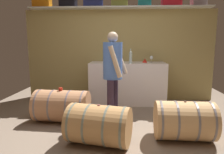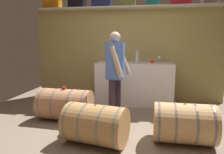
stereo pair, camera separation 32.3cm
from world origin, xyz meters
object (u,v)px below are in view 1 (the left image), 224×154
at_px(tasting_cup, 61,89).
at_px(toolcase_navy, 93,2).
at_px(winemaker_pouring, 113,67).
at_px(toolcase_orange, 42,0).
at_px(toolcase_red, 171,1).
at_px(wine_glass, 151,58).
at_px(wine_barrel_flank, 184,121).
at_px(work_cabinet, 127,83).
at_px(wine_barrel_near, 62,106).
at_px(toolcase_grey, 199,0).
at_px(red_funnel, 145,60).
at_px(wine_bottle_clear, 131,57).
at_px(toolcase_teal, 144,1).
at_px(wine_barrel_far, 99,125).
at_px(toolcase_black, 68,3).

bearing_deg(tasting_cup, toolcase_navy, 75.61).
bearing_deg(winemaker_pouring, toolcase_orange, -116.10).
bearing_deg(toolcase_red, wine_glass, -161.46).
xyz_separation_m(wine_barrel_flank, winemaker_pouring, (-1.06, 0.68, 0.68)).
distance_m(work_cabinet, wine_barrel_near, 1.72).
bearing_deg(wine_barrel_near, toolcase_grey, 32.15).
bearing_deg(wine_barrel_flank, winemaker_pouring, 148.59).
height_order(toolcase_orange, wine_glass, toolcase_orange).
bearing_deg(wine_barrel_near, winemaker_pouring, 9.83).
bearing_deg(red_funnel, wine_bottle_clear, -148.77).
xyz_separation_m(toolcase_orange, wine_barrel_flank, (2.79, -2.06, -2.08)).
distance_m(toolcase_grey, work_cabinet, 2.44).
height_order(toolcase_grey, winemaker_pouring, toolcase_grey).
bearing_deg(toolcase_teal, wine_barrel_far, -106.81).
height_order(red_funnel, wine_barrel_flank, red_funnel).
height_order(toolcase_orange, red_funnel, toolcase_orange).
bearing_deg(toolcase_grey, tasting_cup, -155.90).
bearing_deg(wine_barrel_near, wine_barrel_far, -43.06).
relative_size(toolcase_teal, work_cabinet, 0.17).
distance_m(toolcase_orange, wine_glass, 2.87).
relative_size(wine_barrel_near, tasting_cup, 13.93).
bearing_deg(toolcase_navy, wine_barrel_near, -107.85).
xyz_separation_m(red_funnel, winemaker_pouring, (-0.66, -1.18, -0.02)).
distance_m(toolcase_orange, tasting_cup, 2.45).
relative_size(toolcase_grey, work_cabinet, 0.18).
distance_m(wine_barrel_near, winemaker_pouring, 1.13).
bearing_deg(toolcase_navy, toolcase_grey, -3.94).
distance_m(toolcase_teal, tasting_cup, 2.74).
xyz_separation_m(wine_bottle_clear, winemaker_pouring, (-0.33, -0.98, -0.12)).
bearing_deg(wine_glass, wine_bottle_clear, -150.80).
bearing_deg(toolcase_black, wine_glass, -1.48).
distance_m(toolcase_navy, wine_bottle_clear, 1.54).
distance_m(toolcase_red, wine_bottle_clear, 1.58).
bearing_deg(wine_barrel_flank, tasting_cup, 164.80).
relative_size(red_funnel, wine_barrel_near, 0.11).
bearing_deg(toolcase_grey, red_funnel, -174.24).
relative_size(toolcase_orange, toolcase_navy, 0.95).
height_order(wine_barrel_flank, winemaker_pouring, winemaker_pouring).
relative_size(tasting_cup, winemaker_pouring, 0.04).
relative_size(wine_glass, tasting_cup, 2.16).
distance_m(toolcase_navy, tasting_cup, 2.29).
height_order(wine_bottle_clear, wine_barrel_near, wine_bottle_clear).
xyz_separation_m(toolcase_red, red_funnel, (-0.58, -0.21, -1.33)).
bearing_deg(wine_glass, tasting_cup, -142.01).
distance_m(toolcase_orange, work_cabinet, 2.76).
xyz_separation_m(toolcase_black, toolcase_navy, (0.59, 0.00, -0.00)).
height_order(wine_glass, wine_barrel_flank, wine_glass).
xyz_separation_m(toolcase_teal, wine_barrel_far, (-0.78, -2.28, -2.03)).
bearing_deg(work_cabinet, red_funnel, 3.10).
height_order(toolcase_orange, winemaker_pouring, toolcase_orange).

